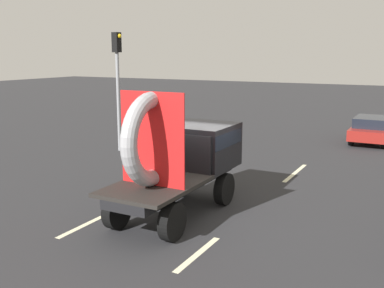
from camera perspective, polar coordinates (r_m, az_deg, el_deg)
The scene contains 8 objects.
ground_plane at distance 13.58m, azimuth 0.87°, elevation -8.29°, with size 120.00×120.00×0.00m, color #28282B.
flatbed_truck at distance 13.15m, azimuth -0.97°, elevation -1.23°, with size 2.02×5.04×3.63m.
distant_sedan at distance 25.31m, azimuth 21.70°, elevation 1.81°, with size 1.77×4.14×1.35m.
traffic_light at distance 21.48m, azimuth -9.37°, elevation 8.68°, with size 0.42×0.36×5.53m.
lane_dash_left_near at distance 12.98m, azimuth -12.47°, elevation -9.50°, with size 2.69×0.16×0.01m, color beige.
lane_dash_left_far at distance 19.07m, azimuth 2.44°, elevation -2.50°, with size 2.34×0.16×0.01m, color beige.
lane_dash_right_near at distance 10.76m, azimuth 0.74°, elevation -13.71°, with size 2.10×0.16×0.01m, color beige.
lane_dash_right_far at distance 18.07m, azimuth 12.91°, elevation -3.57°, with size 2.96×0.16×0.01m, color beige.
Camera 1 is at (5.86, -11.37, 4.56)m, focal length 42.22 mm.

